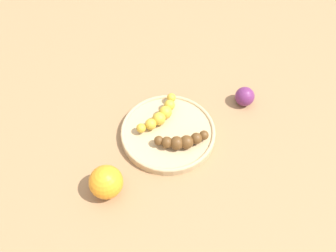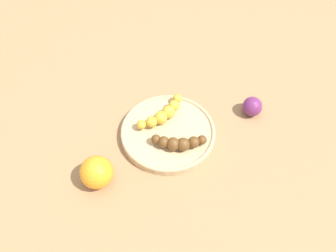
{
  "view_description": "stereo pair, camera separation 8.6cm",
  "coord_description": "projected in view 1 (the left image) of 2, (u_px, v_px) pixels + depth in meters",
  "views": [
    {
      "loc": [
        0.24,
        -0.46,
        0.72
      ],
      "look_at": [
        0.0,
        0.0,
        0.04
      ],
      "focal_mm": 37.45,
      "sensor_mm": 36.0,
      "label": 1
    },
    {
      "loc": [
        0.31,
        -0.41,
        0.72
      ],
      "look_at": [
        0.0,
        0.0,
        0.04
      ],
      "focal_mm": 37.45,
      "sensor_mm": 36.0,
      "label": 2
    }
  ],
  "objects": [
    {
      "name": "fruit_bowl",
      "position": [
        168.0,
        132.0,
        0.88
      ],
      "size": [
        0.24,
        0.24,
        0.02
      ],
      "color": "tan",
      "rests_on": "ground_plane"
    },
    {
      "name": "banana_overripe",
      "position": [
        181.0,
        141.0,
        0.83
      ],
      "size": [
        0.12,
        0.09,
        0.03
      ],
      "rotation": [
        0.0,
        0.0,
        5.32
      ],
      "color": "#593819",
      "rests_on": "fruit_bowl"
    },
    {
      "name": "ground_plane",
      "position": [
        168.0,
        135.0,
        0.89
      ],
      "size": [
        2.4,
        2.4,
        0.0
      ],
      "primitive_type": "plane",
      "color": "#936D47"
    },
    {
      "name": "plum_purple",
      "position": [
        245.0,
        96.0,
        0.93
      ],
      "size": [
        0.05,
        0.05,
        0.05
      ],
      "primitive_type": "sphere",
      "color": "#662659",
      "rests_on": "ground_plane"
    },
    {
      "name": "banana_spotted",
      "position": [
        161.0,
        115.0,
        0.88
      ],
      "size": [
        0.06,
        0.15,
        0.03
      ],
      "rotation": [
        0.0,
        0.0,
        6.12
      ],
      "color": "gold",
      "rests_on": "fruit_bowl"
    },
    {
      "name": "orange_fruit",
      "position": [
        106.0,
        182.0,
        0.77
      ],
      "size": [
        0.08,
        0.08,
        0.08
      ],
      "primitive_type": "sphere",
      "color": "orange",
      "rests_on": "ground_plane"
    }
  ]
}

